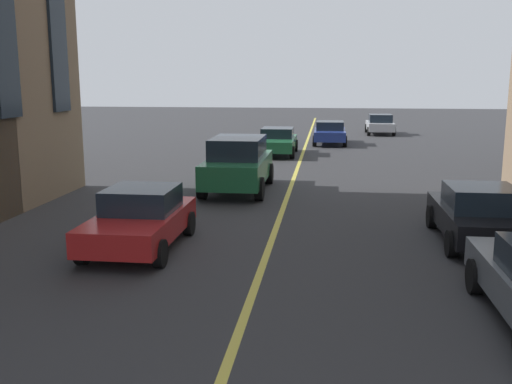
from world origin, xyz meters
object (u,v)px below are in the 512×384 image
object	(u,v)px
car_blue_trailing	(330,132)
car_green_parked_b	(277,141)
car_black_mid	(479,214)
car_green_near	(238,163)
car_silver_parked_a	(380,124)
car_red_oncoming	(140,218)

from	to	relation	value
car_blue_trailing	car_green_parked_b	world-z (taller)	same
car_black_mid	car_green_near	distance (m)	8.84
car_silver_parked_a	car_blue_trailing	bearing A→B (deg)	152.57
car_silver_parked_a	car_red_oncoming	world-z (taller)	same
car_green_near	car_silver_parked_a	bearing A→B (deg)	-16.87
car_green_near	car_green_parked_b	bearing A→B (deg)	-2.85
car_silver_parked_a	car_black_mid	world-z (taller)	same
car_silver_parked_a	car_green_near	bearing A→B (deg)	163.13
car_silver_parked_a	car_green_parked_b	size ratio (longest dim) A/B	0.89
car_blue_trailing	car_black_mid	size ratio (longest dim) A/B	1.13
car_blue_trailing	car_green_near	size ratio (longest dim) A/B	0.94
car_blue_trailing	car_green_parked_b	bearing A→B (deg)	153.19
car_blue_trailing	car_green_parked_b	size ratio (longest dim) A/B	1.00
car_red_oncoming	car_blue_trailing	xyz separation A→B (m)	(22.47, -4.35, 0.00)
car_silver_parked_a	car_black_mid	size ratio (longest dim) A/B	1.00
car_black_mid	car_blue_trailing	bearing A→B (deg)	9.43
car_black_mid	car_green_parked_b	distance (m)	16.93
car_green_near	car_green_parked_b	distance (m)	9.99
car_red_oncoming	car_black_mid	distance (m)	7.97
car_silver_parked_a	car_red_oncoming	xyz separation A→B (m)	(-29.22, 7.85, 0.00)
car_green_near	car_green_parked_b	xyz separation A→B (m)	(9.97, -0.50, -0.27)
car_red_oncoming	car_blue_trailing	bearing A→B (deg)	-10.95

